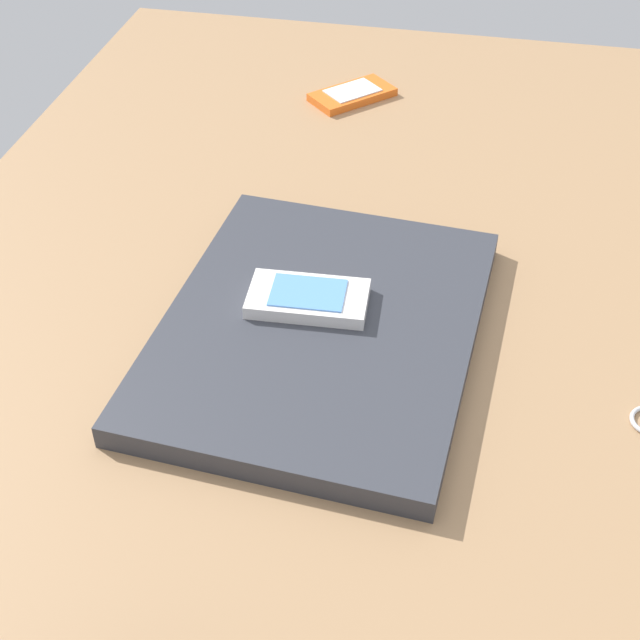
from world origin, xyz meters
The scene contains 4 objects.
desk_surface centered at (0.00, 0.00, 1.50)cm, with size 120.00×80.00×3.00cm, color #9E7751.
laptop_closed centered at (-4.23, 0.59, 4.02)cm, with size 32.06×24.92×2.04cm, color #33353D.
cell_phone_on_laptop centered at (-2.47, 1.97, 5.66)cm, with size 5.96×10.15×1.30cm.
cell_phone_on_desk centered at (38.72, 5.51, 3.50)cm, with size 10.42×10.38×1.06cm.
Camera 1 is at (-59.55, -10.79, 53.15)cm, focal length 51.14 mm.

